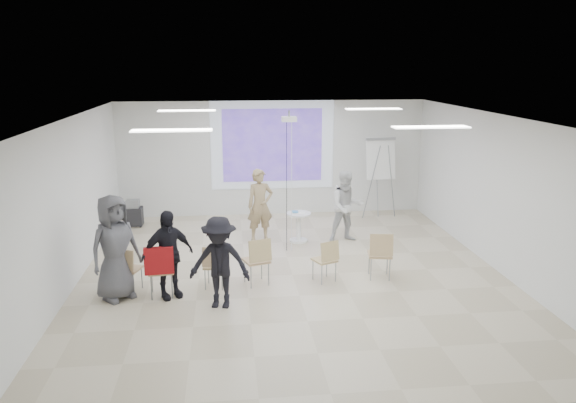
{
  "coord_description": "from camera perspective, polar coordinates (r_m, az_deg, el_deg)",
  "views": [
    {
      "loc": [
        -1.2,
        -10.01,
        3.96
      ],
      "look_at": [
        0.0,
        0.8,
        1.25
      ],
      "focal_mm": 35.0,
      "sensor_mm": 36.0,
      "label": 1
    }
  ],
  "objects": [
    {
      "name": "projection_halo",
      "position": [
        14.7,
        -1.59,
        5.73
      ],
      "size": [
        3.2,
        0.01,
        2.3
      ],
      "primitive_type": "cube",
      "color": "silver",
      "rests_on": "wall_back"
    },
    {
      "name": "ceiling_projector",
      "position": [
        11.65,
        0.11,
        7.72
      ],
      "size": [
        0.3,
        0.25,
        3.0
      ],
      "color": "white",
      "rests_on": "ceiling"
    },
    {
      "name": "red_jacket",
      "position": [
        9.72,
        -12.98,
        -5.87
      ],
      "size": [
        0.5,
        0.16,
        0.47
      ],
      "primitive_type": "cube",
      "rotation": [
        0.0,
        0.0,
        0.09
      ],
      "color": "#A41417",
      "rests_on": "chair_left_mid"
    },
    {
      "name": "ceiling",
      "position": [
        10.12,
        0.5,
        8.83
      ],
      "size": [
        8.0,
        9.0,
        0.1
      ],
      "primitive_type": "cube",
      "color": "white",
      "rests_on": "wall_back"
    },
    {
      "name": "fluor_panel_se",
      "position": [
        9.15,
        14.3,
        7.34
      ],
      "size": [
        1.2,
        0.3,
        0.02
      ],
      "primitive_type": "cube",
      "color": "white",
      "rests_on": "ceiling"
    },
    {
      "name": "player_right",
      "position": [
        12.65,
        6.0,
        -0.11
      ],
      "size": [
        0.92,
        0.76,
        1.79
      ],
      "primitive_type": "imported",
      "rotation": [
        0.0,
        0.0,
        0.08
      ],
      "color": "silver",
      "rests_on": "floor"
    },
    {
      "name": "projection_image",
      "position": [
        14.68,
        -1.58,
        5.73
      ],
      "size": [
        2.6,
        0.01,
        1.9
      ],
      "primitive_type": "cube",
      "color": "#4D31A7",
      "rests_on": "wall_back"
    },
    {
      "name": "chair_left_mid",
      "position": [
        9.91,
        -12.79,
        -6.56
      ],
      "size": [
        0.47,
        0.5,
        0.92
      ],
      "rotation": [
        0.0,
        0.0,
        0.09
      ],
      "color": "#D0B678",
      "rests_on": "floor"
    },
    {
      "name": "pedestal_table",
      "position": [
        12.66,
        1.08,
        -2.42
      ],
      "size": [
        0.59,
        0.59,
        0.69
      ],
      "rotation": [
        0.0,
        0.0,
        -0.06
      ],
      "color": "white",
      "rests_on": "floor"
    },
    {
      "name": "chair_right_inner",
      "position": [
        10.36,
        3.94,
        -5.69
      ],
      "size": [
        0.51,
        0.52,
        0.81
      ],
      "rotation": [
        0.0,
        0.0,
        0.4
      ],
      "color": "tan",
      "rests_on": "floor"
    },
    {
      "name": "controller_right",
      "position": [
        12.78,
        5.01,
        1.5
      ],
      "size": [
        0.05,
        0.12,
        0.04
      ],
      "primitive_type": "cube",
      "rotation": [
        0.0,
        0.0,
        0.08
      ],
      "color": "white",
      "rests_on": "player_right"
    },
    {
      "name": "audience_left",
      "position": [
        9.77,
        -12.16,
        -4.66
      ],
      "size": [
        1.2,
        1.02,
        1.78
      ],
      "primitive_type": "imported",
      "rotation": [
        0.0,
        0.0,
        0.47
      ],
      "color": "black",
      "rests_on": "floor"
    },
    {
      "name": "fluor_panel_nw",
      "position": [
        12.08,
        -10.24,
        9.07
      ],
      "size": [
        1.2,
        0.3,
        0.02
      ],
      "primitive_type": "cube",
      "color": "white",
      "rests_on": "ceiling"
    },
    {
      "name": "audience_mid",
      "position": [
        9.26,
        -6.98,
        -5.57
      ],
      "size": [
        1.24,
        0.85,
        1.76
      ],
      "primitive_type": "imported",
      "rotation": [
        0.0,
        0.0,
        -0.21
      ],
      "color": "black",
      "rests_on": "floor"
    },
    {
      "name": "audience_outer",
      "position": [
        9.92,
        -17.25,
        -3.89
      ],
      "size": [
        1.19,
        1.15,
        2.05
      ],
      "primitive_type": "imported",
      "rotation": [
        0.0,
        0.0,
        0.7
      ],
      "color": "#56555A",
      "rests_on": "floor"
    },
    {
      "name": "av_cart",
      "position": [
        14.4,
        -15.44,
        -1.23
      ],
      "size": [
        0.45,
        0.36,
        0.66
      ],
      "rotation": [
        0.0,
        0.0,
        -0.02
      ],
      "color": "black",
      "rests_on": "floor"
    },
    {
      "name": "chair_left_inner",
      "position": [
        10.14,
        -7.53,
        -6.24
      ],
      "size": [
        0.44,
        0.46,
        0.8
      ],
      "rotation": [
        0.0,
        0.0,
        -0.16
      ],
      "color": "tan",
      "rests_on": "floor"
    },
    {
      "name": "controller_left",
      "position": [
        12.78,
        -2.14,
        1.67
      ],
      "size": [
        0.06,
        0.11,
        0.04
      ],
      "primitive_type": "cube",
      "rotation": [
        0.0,
        0.0,
        0.25
      ],
      "color": "silver",
      "rests_on": "player_left"
    },
    {
      "name": "flipchart_easel",
      "position": [
        14.56,
        9.39,
        4.25
      ],
      "size": [
        0.9,
        0.69,
        2.09
      ],
      "rotation": [
        0.0,
        0.0,
        0.08
      ],
      "color": "gray",
      "rests_on": "floor"
    },
    {
      "name": "chair_center",
      "position": [
        10.18,
        -3.09,
        -5.71
      ],
      "size": [
        0.54,
        0.56,
        0.9
      ],
      "rotation": [
        0.0,
        0.0,
        0.32
      ],
      "color": "tan",
      "rests_on": "floor"
    },
    {
      "name": "fluor_panel_ne",
      "position": [
        12.47,
        8.67,
        9.28
      ],
      "size": [
        1.2,
        0.3,
        0.02
      ],
      "primitive_type": "cube",
      "color": "white",
      "rests_on": "ceiling"
    },
    {
      "name": "wall_back",
      "position": [
        14.82,
        -1.6,
        4.43
      ],
      "size": [
        8.0,
        0.1,
        3.0
      ],
      "primitive_type": "cube",
      "color": "silver",
      "rests_on": "floor"
    },
    {
      "name": "wall_left",
      "position": [
        10.7,
        -21.6,
        -0.31
      ],
      "size": [
        0.1,
        9.0,
        3.0
      ],
      "primitive_type": "cube",
      "color": "silver",
      "rests_on": "floor"
    },
    {
      "name": "fluor_panel_sw",
      "position": [
        8.61,
        -11.72,
        7.09
      ],
      "size": [
        1.2,
        0.3,
        0.02
      ],
      "primitive_type": "cube",
      "color": "white",
      "rests_on": "ceiling"
    },
    {
      "name": "laptop",
      "position": [
        10.24,
        -7.45,
        -6.3
      ],
      "size": [
        0.33,
        0.26,
        0.02
      ],
      "primitive_type": "imported",
      "rotation": [
        0.0,
        0.0,
        2.98
      ],
      "color": "black",
      "rests_on": "chair_left_inner"
    },
    {
      "name": "player_left",
      "position": [
        12.59,
        -2.86,
        0.08
      ],
      "size": [
        0.78,
        0.62,
        1.88
      ],
      "primitive_type": "imported",
      "rotation": [
        0.0,
        0.0,
        0.25
      ],
      "color": "tan",
      "rests_on": "floor"
    },
    {
      "name": "chair_far_left",
      "position": [
        10.28,
        -16.06,
        -6.35
      ],
      "size": [
        0.49,
        0.51,
        0.82
      ],
      "rotation": [
        0.0,
        0.0,
        -0.32
      ],
      "color": "tan",
      "rests_on": "floor"
    },
    {
      "name": "wall_right",
      "position": [
        11.57,
        20.83,
        0.78
      ],
      "size": [
        0.1,
        9.0,
        3.0
      ],
      "primitive_type": "cube",
      "color": "silver",
      "rests_on": "floor"
    },
    {
      "name": "floor",
      "position": [
        10.85,
        0.47,
        -7.7
      ],
      "size": [
        8.0,
        9.0,
        0.1
      ],
      "primitive_type": "cube",
      "color": "beige",
      "rests_on": "ground"
    },
    {
      "name": "chair_right_far",
      "position": [
        10.59,
        9.37,
        -5.04
      ],
      "size": [
        0.49,
        0.52,
        0.91
      ],
      "rotation": [
        0.0,
        0.0,
        -0.15
      ],
      "color": "tan",
      "rests_on": "floor"
    }
  ]
}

